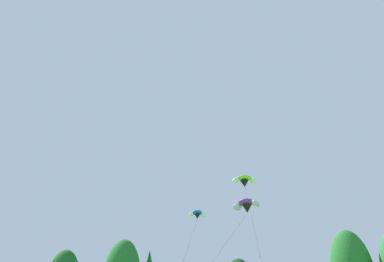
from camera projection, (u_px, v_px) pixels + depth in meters
parafoil_kite_high_blue_white at (197, 215)px, 44.56m from camera, size 2.24×18.71×13.77m
parafoil_kite_mid_lime_white at (244, 181)px, 38.45m from camera, size 3.36×10.04×15.78m
parafoil_kite_far_purple at (246, 205)px, 45.38m from camera, size 7.32×20.95×15.33m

